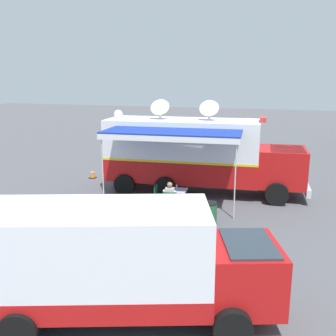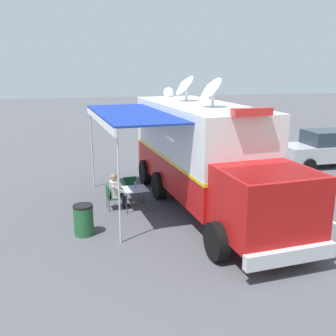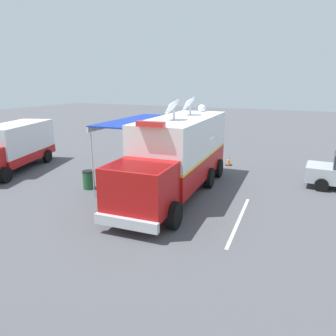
{
  "view_description": "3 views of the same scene",
  "coord_description": "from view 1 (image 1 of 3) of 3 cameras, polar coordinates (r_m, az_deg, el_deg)",
  "views": [
    {
      "loc": [
        17.87,
        4.72,
        5.54
      ],
      "look_at": [
        2.16,
        -0.06,
        1.63
      ],
      "focal_mm": 41.78,
      "sensor_mm": 36.0,
      "label": 1
    },
    {
      "loc": [
        4.3,
        12.96,
        4.76
      ],
      "look_at": [
        1.15,
        0.38,
        1.37
      ],
      "focal_mm": 41.71,
      "sensor_mm": 36.0,
      "label": 2
    },
    {
      "loc": [
        -5.94,
        14.0,
        5.12
      ],
      "look_at": [
        0.59,
        0.43,
        1.04
      ],
      "focal_mm": 34.11,
      "sensor_mm": 36.0,
      "label": 3
    }
  ],
  "objects": [
    {
      "name": "trash_bin",
      "position": [
        14.89,
        6.05,
        -6.66
      ],
      "size": [
        0.57,
        0.57,
        0.91
      ],
      "color": "#235B33",
      "rests_on": "ground"
    },
    {
      "name": "water_bottle",
      "position": [
        16.83,
        1.27,
        -2.85
      ],
      "size": [
        0.07,
        0.07,
        0.22
      ],
      "color": "#4C99D8",
      "rests_on": "folding_table"
    },
    {
      "name": "folding_chair_beside_table",
      "position": [
        17.11,
        -1.4,
        -3.7
      ],
      "size": [
        0.51,
        0.51,
        0.87
      ],
      "color": "#19562D",
      "rests_on": "ground"
    },
    {
      "name": "support_truck",
      "position": [
        9.19,
        -7.4,
        -13.6
      ],
      "size": [
        4.03,
        7.1,
        2.7
      ],
      "color": "white",
      "rests_on": "ground"
    },
    {
      "name": "ground_plane",
      "position": [
        19.29,
        2.04,
        -3.31
      ],
      "size": [
        100.0,
        100.0,
        0.0
      ],
      "primitive_type": "plane",
      "color": "#515156"
    },
    {
      "name": "seated_responder",
      "position": [
        16.34,
        0.32,
        -4.02
      ],
      "size": [
        0.68,
        0.58,
        1.25
      ],
      "color": "silver",
      "rests_on": "ground"
    },
    {
      "name": "folding_chair_at_table",
      "position": [
        16.21,
        0.17,
        -4.68
      ],
      "size": [
        0.51,
        0.51,
        0.87
      ],
      "color": "#19562D",
      "rests_on": "ground"
    },
    {
      "name": "command_truck",
      "position": [
        18.67,
        4.32,
        2.25
      ],
      "size": [
        5.39,
        9.64,
        4.53
      ],
      "color": "#B71414",
      "rests_on": "ground"
    },
    {
      "name": "folding_table",
      "position": [
        16.86,
        1.38,
        -3.4
      ],
      "size": [
        0.85,
        0.85,
        0.73
      ],
      "color": "silver",
      "rests_on": "ground"
    },
    {
      "name": "car_behind_truck",
      "position": [
        27.12,
        -0.43,
        3.49
      ],
      "size": [
        4.23,
        2.08,
        1.76
      ],
      "color": "#B2B5BA",
      "rests_on": "ground"
    },
    {
      "name": "lot_stripe",
      "position": [
        22.17,
        11.04,
        -1.33
      ],
      "size": [
        0.46,
        4.8,
        0.01
      ],
      "primitive_type": "cube",
      "rotation": [
        0.0,
        0.0,
        0.07
      ],
      "color": "silver",
      "rests_on": "ground"
    },
    {
      "name": "traffic_cone",
      "position": [
        21.94,
        -10.95,
        -0.73
      ],
      "size": [
        0.36,
        0.36,
        0.58
      ],
      "color": "black",
      "rests_on": "ground"
    }
  ]
}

